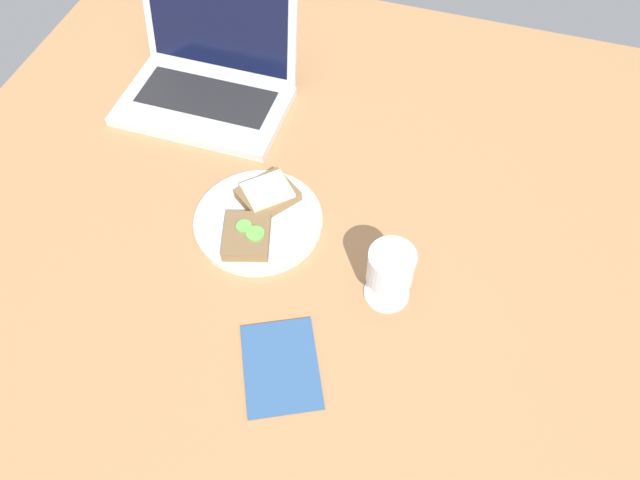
# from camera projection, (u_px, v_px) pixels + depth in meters

# --- Properties ---
(wooden_table) EXTENTS (1.40, 1.40, 0.03)m
(wooden_table) POSITION_uv_depth(u_px,v_px,m) (290.00, 231.00, 1.12)
(wooden_table) COLOR #B27F51
(wooden_table) RESTS_ON ground
(plate) EXTENTS (0.23, 0.23, 0.01)m
(plate) POSITION_uv_depth(u_px,v_px,m) (258.00, 221.00, 1.10)
(plate) COLOR silver
(plate) RESTS_ON wooden_table
(sandwich_with_cucumber) EXTENTS (0.10, 0.11, 0.03)m
(sandwich_with_cucumber) POSITION_uv_depth(u_px,v_px,m) (247.00, 236.00, 1.06)
(sandwich_with_cucumber) COLOR brown
(sandwich_with_cucumber) RESTS_ON plate
(sandwich_with_cheese) EXTENTS (0.12, 0.12, 0.03)m
(sandwich_with_cheese) POSITION_uv_depth(u_px,v_px,m) (268.00, 194.00, 1.11)
(sandwich_with_cheese) COLOR brown
(sandwich_with_cheese) RESTS_ON plate
(wine_glass) EXTENTS (0.07, 0.07, 0.11)m
(wine_glass) POSITION_uv_depth(u_px,v_px,m) (391.00, 269.00, 0.96)
(wine_glass) COLOR white
(wine_glass) RESTS_ON wooden_table
(laptop) EXTENTS (0.33, 0.24, 0.22)m
(laptop) POSITION_uv_depth(u_px,v_px,m) (208.00, 79.00, 1.26)
(laptop) COLOR silver
(laptop) RESTS_ON wooden_table
(napkin) EXTENTS (0.17, 0.19, 0.00)m
(napkin) POSITION_uv_depth(u_px,v_px,m) (281.00, 366.00, 0.95)
(napkin) COLOR #33598C
(napkin) RESTS_ON wooden_table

